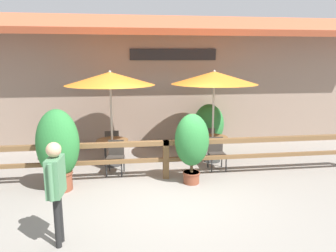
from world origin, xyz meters
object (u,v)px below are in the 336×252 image
object	(u,v)px
dining_table_near	(112,145)
potted_plant_entrance_palm	(58,147)
chair_near_wallside	(112,143)
chair_middle_streetside	(217,152)
dining_table_middle	(212,142)
pedestrian	(56,180)
chair_near_streetside	(115,155)
patio_umbrella_middle	(214,78)
patio_umbrella_near	(110,79)
potted_plant_small_flowering	(209,126)
chair_middle_wallside	(207,139)
potted_plant_tall_tropical	(192,142)

from	to	relation	value
dining_table_near	potted_plant_entrance_palm	world-z (taller)	potted_plant_entrance_palm
chair_near_wallside	chair_middle_streetside	xyz separation A→B (m)	(2.76, -1.37, 0.00)
dining_table_middle	pedestrian	world-z (taller)	pedestrian
chair_near_streetside	dining_table_middle	size ratio (longest dim) A/B	0.98
chair_near_wallside	patio_umbrella_middle	world-z (taller)	patio_umbrella_middle
patio_umbrella_near	dining_table_near	bearing A→B (deg)	104.04
pedestrian	dining_table_near	bearing A→B (deg)	-6.75
potted_plant_small_flowering	pedestrian	world-z (taller)	pedestrian
chair_near_streetside	dining_table_middle	distance (m)	2.78
patio_umbrella_middle	pedestrian	xyz separation A→B (m)	(-3.53, -3.83, -1.29)
patio_umbrella_near	pedestrian	size ratio (longest dim) A/B	1.55
dining_table_middle	chair_middle_wallside	bearing A→B (deg)	87.69
chair_near_streetside	chair_middle_wallside	distance (m)	3.03
dining_table_near	potted_plant_small_flowering	world-z (taller)	potted_plant_small_flowering
chair_middle_wallside	potted_plant_small_flowering	distance (m)	0.74
chair_near_wallside	chair_middle_wallside	bearing A→B (deg)	172.79
chair_near_streetside	dining_table_middle	xyz separation A→B (m)	(2.71, 0.63, 0.10)
patio_umbrella_middle	potted_plant_entrance_palm	world-z (taller)	patio_umbrella_middle
patio_umbrella_middle	chair_middle_wallside	distance (m)	2.01
patio_umbrella_near	potted_plant_small_flowering	bearing A→B (deg)	22.99
chair_near_wallside	potted_plant_tall_tropical	distance (m)	3.00
dining_table_near	chair_middle_streetside	bearing A→B (deg)	-14.58
dining_table_near	chair_middle_streetside	world-z (taller)	chair_middle_streetside
pedestrian	chair_middle_streetside	bearing A→B (deg)	-43.57
patio_umbrella_middle	potted_plant_small_flowering	world-z (taller)	patio_umbrella_middle
chair_near_streetside	chair_middle_streetside	world-z (taller)	same
chair_near_wallside	potted_plant_small_flowering	world-z (taller)	potted_plant_small_flowering
dining_table_near	chair_near_wallside	distance (m)	0.67
dining_table_middle	chair_middle_streetside	world-z (taller)	chair_middle_streetside
chair_middle_streetside	dining_table_middle	bearing A→B (deg)	84.09
patio_umbrella_middle	patio_umbrella_near	bearing A→B (deg)	179.30
chair_near_streetside	chair_middle_wallside	world-z (taller)	same
patio_umbrella_middle	pedestrian	size ratio (longest dim) A/B	1.55
patio_umbrella_middle	potted_plant_entrance_palm	size ratio (longest dim) A/B	1.41
chair_near_streetside	chair_near_wallside	distance (m)	1.33
dining_table_near	potted_plant_small_flowering	size ratio (longest dim) A/B	0.59
chair_near_wallside	dining_table_middle	size ratio (longest dim) A/B	0.98
patio_umbrella_near	potted_plant_tall_tropical	xyz separation A→B (m)	(1.86, -1.61, -1.37)
potted_plant_small_flowering	dining_table_near	bearing A→B (deg)	-157.01
patio_umbrella_middle	potted_plant_small_flowering	bearing A→B (deg)	79.76
patio_umbrella_middle	potted_plant_small_flowering	distance (m)	2.10
dining_table_near	dining_table_middle	world-z (taller)	same
chair_near_streetside	potted_plant_small_flowering	distance (m)	3.54
patio_umbrella_middle	potted_plant_entrance_palm	xyz separation A→B (m)	(-3.91, -1.56, -1.38)
potted_plant_entrance_palm	dining_table_middle	bearing A→B (deg)	21.74
potted_plant_tall_tropical	potted_plant_small_flowering	bearing A→B (deg)	67.86
patio_umbrella_near	potted_plant_small_flowering	world-z (taller)	patio_umbrella_near
chair_near_wallside	potted_plant_entrance_palm	world-z (taller)	potted_plant_entrance_palm
patio_umbrella_near	potted_plant_entrance_palm	xyz separation A→B (m)	(-1.12, -1.59, -1.38)
chair_near_wallside	potted_plant_tall_tropical	world-z (taller)	potted_plant_tall_tropical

